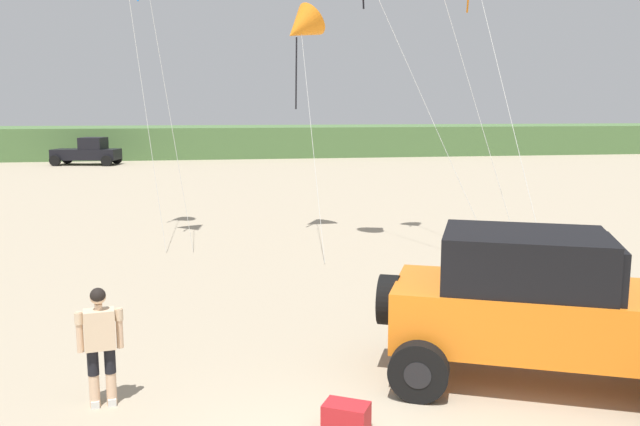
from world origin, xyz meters
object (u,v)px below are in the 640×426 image
cooler_box (346,418)px  distant_pickup (88,152)px  person_watching (100,340)px  jeep (542,305)px  kite_blue_swept (301,28)px

cooler_box → distant_pickup: distant_pickup is taller
person_watching → cooler_box: 3.47m
person_watching → distant_pickup: distant_pickup is taller
cooler_box → distant_pickup: (-9.96, 41.75, 0.75)m
jeep → person_watching: (-6.26, 0.33, -0.26)m
person_watching → kite_blue_swept: bearing=68.8°
jeep → distant_pickup: 42.82m
person_watching → cooler_box: (3.12, -1.32, -0.75)m
person_watching → cooler_box: size_ratio=2.98×
cooler_box → kite_blue_swept: 14.31m
cooler_box → jeep: bearing=47.1°
cooler_box → distant_pickup: 42.93m
distant_pickup → cooler_box: bearing=-76.6°
person_watching → kite_blue_swept: size_ratio=0.23×
jeep → cooler_box: (-3.14, -0.98, -1.01)m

